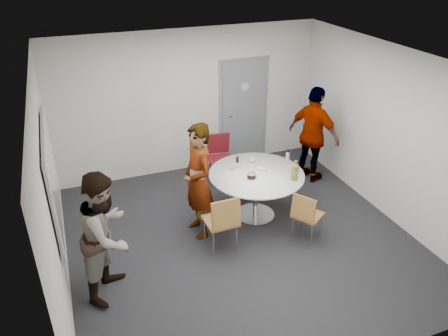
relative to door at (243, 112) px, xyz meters
name	(u,v)px	position (x,y,z in m)	size (l,w,h in m)	color
floor	(240,238)	(-1.10, -2.48, -1.03)	(5.00, 5.00, 0.00)	black
ceiling	(244,62)	(-1.10, -2.48, 1.67)	(5.00, 5.00, 0.00)	silver
wall_back	(189,103)	(-1.10, 0.02, 0.32)	(5.00, 5.00, 0.00)	beige
wall_left	(51,193)	(-3.60, -2.48, 0.32)	(5.00, 5.00, 0.00)	beige
wall_right	(388,134)	(1.40, -2.48, 0.32)	(5.00, 5.00, 0.00)	beige
wall_front	(348,275)	(-1.10, -4.98, 0.32)	(5.00, 5.00, 0.00)	beige
door	(243,112)	(0.00, 0.00, 0.00)	(1.02, 0.17, 2.12)	slate
whiteboard	(52,178)	(-3.56, -2.28, 0.42)	(0.04, 1.90, 1.25)	gray
table	(258,179)	(-0.60, -2.01, -0.35)	(1.50, 1.50, 1.11)	white
chair_near_left	(223,219)	(-1.45, -2.68, -0.46)	(0.46, 0.49, 0.93)	brown
chair_near_right	(306,213)	(-0.22, -2.87, -0.54)	(0.56, 0.54, 0.81)	brown
chair_far	(220,153)	(-0.75, -0.67, -0.47)	(0.49, 0.52, 0.91)	#5D1219
person_main	(198,182)	(-1.62, -2.10, -0.12)	(0.66, 0.43, 1.80)	#A5C6EA
person_left	(107,235)	(-3.05, -2.87, -0.17)	(0.83, 0.65, 1.72)	white
person_right	(313,135)	(0.85, -1.24, -0.13)	(1.05, 0.44, 1.80)	black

